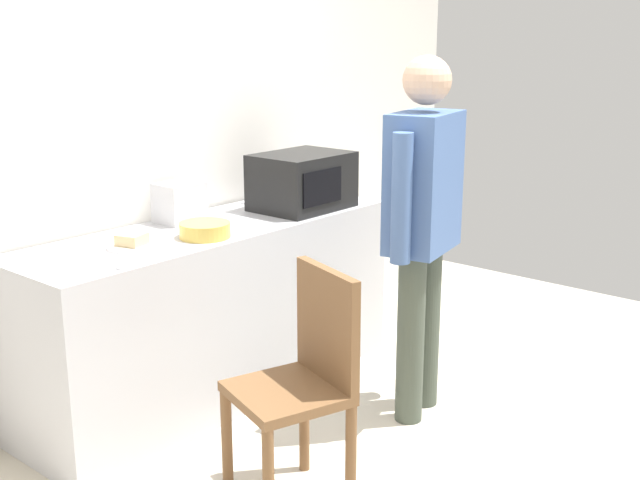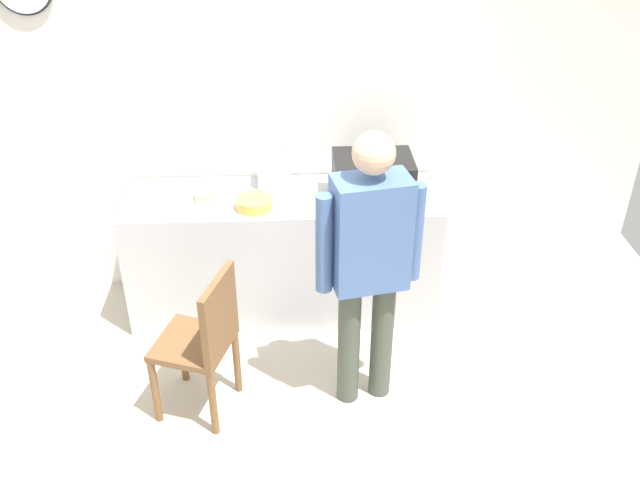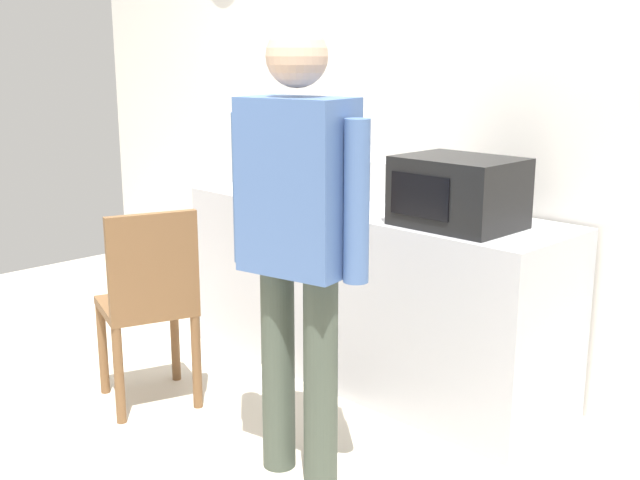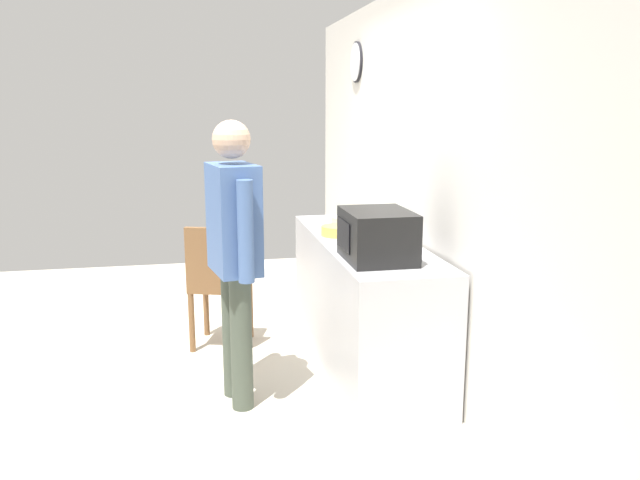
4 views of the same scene
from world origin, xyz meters
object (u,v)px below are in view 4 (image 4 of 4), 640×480
Objects in this scene: spoon_utensil at (311,223)px; person_standing at (234,243)px; salad_bowl at (338,231)px; microwave at (377,235)px; sandwich_plate at (341,224)px; fork_utensil at (419,255)px; toaster at (388,223)px; wooden_chair at (218,281)px.

person_standing is at bearing -30.41° from spoon_utensil.
person_standing is (0.65, -0.77, 0.08)m from salad_bowl.
person_standing is (-0.11, -0.84, -0.03)m from microwave.
microwave is 1.10m from sandwich_plate.
fork_utensil is 0.10× the size of person_standing.
toaster is (0.13, 0.33, 0.06)m from salad_bowl.
spoon_utensil is 0.10× the size of person_standing.
microwave reaches higher than fork_utensil.
sandwich_plate is at bearing 94.09° from wooden_chair.
salad_bowl is at bearing -175.14° from microwave.
toaster is at bearing 115.11° from person_standing.
microwave is at bearing -2.10° from sandwich_plate.
spoon_utensil is (-0.16, -0.21, -0.02)m from sandwich_plate.
person_standing is (-0.05, -1.13, 0.11)m from fork_utensil.
salad_bowl is at bearing -17.33° from sandwich_plate.
salad_bowl is at bearing 72.47° from wooden_chair.
sandwich_plate is 0.93× the size of salad_bowl.
fork_utensil is at bearing 102.45° from microwave.
sandwich_plate is 1.03m from wooden_chair.
sandwich_plate is at bearing -166.24° from fork_utensil.
person_standing reaches higher than salad_bowl.
wooden_chair reaches higher than spoon_utensil.
toaster is 1.29× the size of fork_utensil.
fork_utensil is at bearing 2.77° from toaster.
spoon_utensil is (-1.19, -0.46, 0.00)m from fork_utensil.
person_standing is (0.52, -1.10, 0.02)m from toaster.
microwave is at bearing -22.83° from toaster.
microwave is at bearing 82.42° from person_standing.
wooden_chair is (-0.96, -1.20, -0.36)m from fork_utensil.
salad_bowl is 0.97m from wooden_chair.
toaster reaches higher than fork_utensil.
person_standing reaches higher than spoon_utensil.
wooden_chair is (-0.91, -0.07, -0.47)m from person_standing.
sandwich_plate is at bearing 138.15° from person_standing.
fork_utensil is 1.00× the size of spoon_utensil.
sandwich_plate is 1.32m from person_standing.
microwave is at bearing 41.59° from wooden_chair.
salad_bowl is 0.51m from spoon_utensil.
wooden_chair is at bearing -175.56° from person_standing.
spoon_utensil is 1.33m from person_standing.
salad_bowl reaches higher than spoon_utensil.
microwave reaches higher than sandwich_plate.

